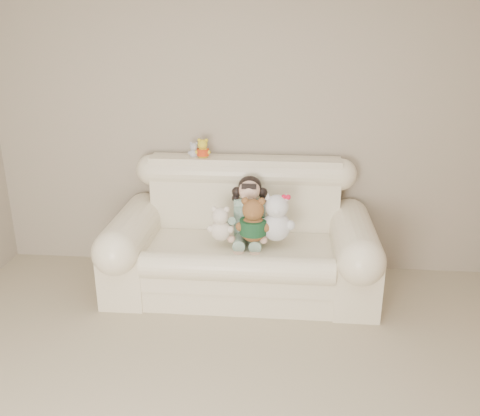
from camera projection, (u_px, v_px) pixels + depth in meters
name	position (u px, v px, depth m)	size (l,w,h in m)	color
wall_back	(256.00, 121.00, 4.29)	(4.50, 4.50, 0.00)	#9F947E
sofa	(241.00, 232.00, 4.09)	(2.10, 0.95, 1.03)	#FFF6CD
seated_child	(249.00, 208.00, 4.11)	(0.32, 0.39, 0.53)	#296E4C
brown_teddy	(253.00, 216.00, 3.89)	(0.26, 0.20, 0.41)	brown
white_cat	(277.00, 213.00, 3.91)	(0.28, 0.22, 0.44)	silver
cream_teddy	(220.00, 220.00, 3.92)	(0.21, 0.16, 0.32)	white
yellow_mini_bear	(203.00, 147.00, 4.24)	(0.13, 0.10, 0.20)	yellow
grey_mini_plush	(194.00, 149.00, 4.27)	(0.10, 0.08, 0.16)	silver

